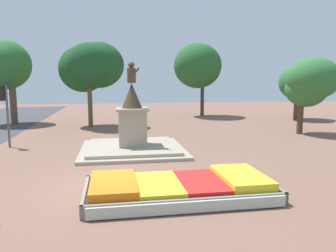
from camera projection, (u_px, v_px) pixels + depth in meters
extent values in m
plane|color=brown|center=(112.00, 186.00, 11.35)|extent=(80.82, 80.82, 0.00)
cube|color=#38281C|center=(179.00, 190.00, 10.38)|extent=(5.73, 2.67, 0.36)
cube|color=gray|center=(189.00, 206.00, 9.06)|extent=(5.91, 0.15, 0.40)
cube|color=gray|center=(171.00, 177.00, 11.71)|extent=(5.91, 0.15, 0.40)
cube|color=gray|center=(85.00, 195.00, 9.88)|extent=(0.13, 2.82, 0.40)
cube|color=gray|center=(265.00, 185.00, 10.88)|extent=(0.13, 2.82, 0.40)
cube|color=orange|center=(113.00, 184.00, 9.99)|extent=(1.40, 2.43, 0.26)
cube|color=yellow|center=(158.00, 184.00, 10.23)|extent=(1.40, 2.43, 0.12)
cube|color=red|center=(200.00, 182.00, 10.47)|extent=(1.40, 2.43, 0.13)
cube|color=yellow|center=(241.00, 177.00, 10.69)|extent=(1.40, 2.43, 0.27)
cube|color=#B2BCAD|center=(190.00, 206.00, 9.01)|extent=(5.61, 0.25, 0.32)
cube|color=#9F9580|center=(133.00, 149.00, 16.94)|extent=(5.24, 5.24, 0.15)
cube|color=#A09581|center=(133.00, 147.00, 16.92)|extent=(4.49, 4.49, 0.15)
cube|color=#9E937F|center=(132.00, 128.00, 16.78)|extent=(1.38, 1.38, 1.81)
cube|color=#9E937F|center=(132.00, 109.00, 16.65)|extent=(1.63, 1.63, 0.12)
cone|color=#473823|center=(132.00, 96.00, 16.55)|extent=(1.04, 1.04, 1.26)
cylinder|color=#473823|center=(131.00, 76.00, 16.41)|extent=(0.44, 0.44, 0.73)
sphere|color=#473823|center=(131.00, 65.00, 16.34)|extent=(0.32, 0.32, 0.32)
cylinder|color=#473823|center=(135.00, 73.00, 16.20)|extent=(0.45, 0.55, 0.48)
cylinder|color=#4C5156|center=(8.00, 117.00, 17.61)|extent=(0.12, 0.12, 3.34)
cube|color=black|center=(2.00, 93.00, 17.39)|extent=(0.25, 0.29, 0.80)
cylinder|color=#0D4211|center=(0.00, 98.00, 17.40)|extent=(0.03, 0.14, 0.14)
cylinder|color=#4C3823|center=(300.00, 119.00, 22.15)|extent=(0.40, 0.40, 2.03)
ellipsoid|color=#316A30|center=(306.00, 89.00, 21.93)|extent=(2.80, 2.63, 2.38)
ellipsoid|color=#2F6C34|center=(313.00, 79.00, 21.60)|extent=(3.59, 3.06, 2.79)
cylinder|color=brown|center=(13.00, 104.00, 26.96)|extent=(0.55, 0.55, 3.38)
ellipsoid|color=#2D6732|center=(0.00, 65.00, 26.36)|extent=(4.15, 4.06, 3.72)
ellipsoid|color=#2E692F|center=(6.00, 65.00, 26.71)|extent=(4.06, 4.07, 3.99)
cylinder|color=#4C3823|center=(202.00, 101.00, 33.54)|extent=(0.36, 0.36, 2.97)
ellipsoid|color=#225B2A|center=(198.00, 66.00, 32.50)|extent=(4.78, 4.09, 4.46)
ellipsoid|color=#255F2B|center=(197.00, 63.00, 31.86)|extent=(4.17, 4.18, 3.94)
cylinder|color=brown|center=(90.00, 106.00, 25.14)|extent=(0.35, 0.35, 3.24)
ellipsoid|color=#1A4B26|center=(89.00, 63.00, 24.09)|extent=(3.33, 2.84, 2.94)
ellipsoid|color=#1C4D24|center=(99.00, 65.00, 25.23)|extent=(3.86, 3.41, 3.53)
ellipsoid|color=#1B4E20|center=(83.00, 69.00, 25.43)|extent=(3.75, 3.78, 3.61)
cylinder|color=#4C3823|center=(296.00, 108.00, 29.85)|extent=(0.39, 0.39, 2.16)
ellipsoid|color=#316D32|center=(301.00, 83.00, 30.15)|extent=(3.09, 3.04, 2.34)
ellipsoid|color=#2B6D34|center=(296.00, 82.00, 29.40)|extent=(3.07, 3.03, 3.04)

